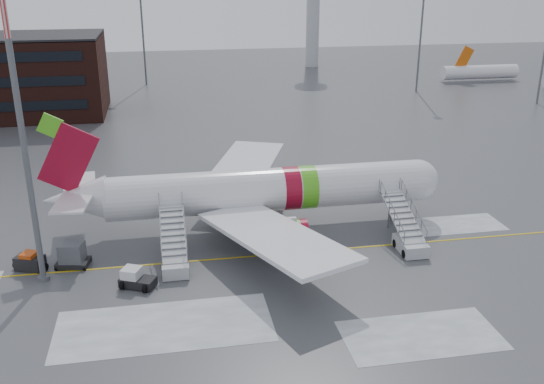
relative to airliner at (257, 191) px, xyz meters
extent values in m
plane|color=#494C4F|center=(-2.53, -4.81, -3.42)|extent=(260.00, 260.00, 0.00)
cylinder|color=white|center=(0.95, 0.00, 0.08)|extent=(28.00, 3.80, 3.80)
sphere|color=white|center=(14.95, 0.00, 0.08)|extent=(3.80, 3.80, 3.80)
cube|color=black|center=(16.00, 0.00, 0.58)|extent=(1.09, 1.60, 0.97)
cone|color=white|center=(-15.45, 0.00, 0.33)|extent=(5.20, 3.72, 3.72)
cube|color=maroon|center=(-15.55, 0.00, 3.88)|extent=(5.27, 0.30, 6.09)
cube|color=#53C21F|center=(-16.65, 0.00, 6.68)|extent=(2.16, 0.26, 2.16)
cube|color=white|center=(-15.25, 2.60, 0.98)|extent=(3.07, 4.85, 0.18)
cube|color=white|center=(-15.25, -2.60, 0.98)|extent=(3.07, 4.85, 0.18)
cube|color=white|center=(-0.05, 8.50, -0.52)|extent=(10.72, 15.97, 1.13)
cube|color=white|center=(-0.05, -8.50, -0.52)|extent=(10.72, 15.97, 1.13)
cylinder|color=white|center=(1.45, 5.20, -1.87)|extent=(3.40, 2.10, 2.10)
cylinder|color=white|center=(1.45, -5.20, -1.87)|extent=(3.40, 2.10, 2.10)
cylinder|color=#595B60|center=(12.95, 0.00, -2.52)|extent=(0.20, 0.20, 1.80)
cylinder|color=black|center=(12.95, 0.00, -2.97)|extent=(0.90, 0.56, 0.90)
cylinder|color=black|center=(0.45, 2.40, -2.97)|extent=(0.90, 0.56, 0.90)
cylinder|color=black|center=(0.45, -2.40, -2.97)|extent=(0.90, 0.56, 0.90)
cube|color=#B9BBC1|center=(11.51, -7.30, -2.87)|extent=(2.00, 3.20, 1.00)
cube|color=#B9BBC1|center=(11.51, -5.20, -1.19)|extent=(1.90, 5.87, 2.52)
cube|color=#B9BBC1|center=(11.51, -1.90, -0.02)|extent=(1.90, 1.40, 0.15)
cylinder|color=#595B60|center=(11.51, -2.30, -1.72)|extent=(0.16, 0.16, 3.40)
cylinder|color=black|center=(10.61, -8.30, -3.07)|extent=(0.25, 0.70, 0.70)
cylinder|color=black|center=(12.41, -6.30, -3.07)|extent=(0.25, 0.70, 0.70)
cube|color=#AEB1B6|center=(-7.57, -7.30, -2.87)|extent=(2.00, 3.20, 1.00)
cube|color=#AEB1B6|center=(-7.57, -5.20, -1.19)|extent=(1.90, 5.87, 2.52)
cube|color=#AEB1B6|center=(-7.57, -1.90, -0.02)|extent=(1.90, 1.40, 0.15)
cylinder|color=#595B60|center=(-7.57, -2.30, -1.72)|extent=(0.16, 0.16, 3.40)
cylinder|color=black|center=(-8.47, -8.30, -3.07)|extent=(0.25, 0.70, 0.70)
cylinder|color=black|center=(-6.67, -6.30, -3.07)|extent=(0.25, 0.70, 0.70)
cube|color=black|center=(-10.32, -9.17, -3.01)|extent=(2.85, 2.28, 0.63)
cube|color=silver|center=(-10.73, -8.98, -2.39)|extent=(1.67, 1.67, 0.81)
cube|color=black|center=(-10.73, -8.98, -2.07)|extent=(1.47, 1.51, 0.13)
cylinder|color=black|center=(-11.40, -9.36, -3.10)|extent=(0.51, 0.68, 0.63)
cylinder|color=black|center=(-9.77, -10.12, -3.10)|extent=(0.51, 0.68, 0.63)
cylinder|color=black|center=(-10.87, -8.22, -3.10)|extent=(0.51, 0.68, 0.63)
cylinder|color=black|center=(-9.24, -8.98, -3.10)|extent=(0.51, 0.68, 0.63)
cube|color=black|center=(-15.37, -4.90, -3.14)|extent=(2.70, 2.18, 0.38)
cube|color=#5B5D63|center=(-15.37, -4.90, -2.27)|extent=(2.03, 1.94, 1.65)
cylinder|color=black|center=(-16.47, -5.67, -3.25)|extent=(0.26, 0.36, 0.33)
cylinder|color=black|center=(-14.28, -4.13, -3.25)|extent=(0.26, 0.36, 0.33)
cube|color=black|center=(-18.55, -4.90, -2.84)|extent=(2.42, 1.97, 1.05)
cube|color=#BF3E0B|center=(-18.55, -4.90, -2.21)|extent=(1.41, 1.47, 0.42)
cylinder|color=black|center=(-19.39, -4.90, -3.10)|extent=(1.21, 0.98, 0.63)
cylinder|color=black|center=(-17.71, -4.90, -3.10)|extent=(1.21, 0.98, 0.63)
cylinder|color=#595B60|center=(-17.30, -6.81, 5.38)|extent=(0.44, 0.44, 17.61)
cylinder|color=#CC7272|center=(-17.30, -6.81, 15.95)|extent=(0.40, 0.40, 3.96)
cylinder|color=#595B60|center=(-17.30, -6.81, -3.27)|extent=(0.90, 0.90, 0.30)
cylinder|color=#B2B5BA|center=(27.47, 90.19, 10.58)|extent=(3.00, 3.00, 28.00)
cylinder|color=#595B60|center=(39.47, 57.19, 6.18)|extent=(0.36, 0.36, 19.20)
cylinder|color=#595B60|center=(-10.53, 73.19, 6.18)|extent=(0.36, 0.36, 19.20)
camera|label=1|loc=(-7.79, -49.36, 18.51)|focal=40.00mm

